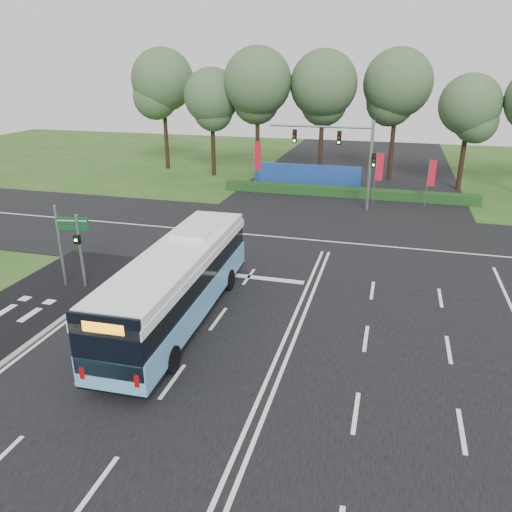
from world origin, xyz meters
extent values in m
plane|color=#264B19|center=(0.00, 0.00, 0.00)|extent=(120.00, 120.00, 0.00)
cube|color=black|center=(0.00, 0.00, 0.02)|extent=(20.00, 120.00, 0.04)
cube|color=black|center=(0.00, 12.00, 0.03)|extent=(120.00, 14.00, 0.05)
cube|color=black|center=(-12.50, -3.00, 0.03)|extent=(5.00, 18.00, 0.06)
cube|color=gray|center=(-10.10, -3.00, 0.06)|extent=(0.25, 18.00, 0.12)
cube|color=#599ECF|center=(-4.95, -0.42, 1.13)|extent=(3.07, 12.76, 1.16)
cube|color=black|center=(-4.95, -0.42, 0.60)|extent=(3.04, 12.70, 0.32)
cube|color=black|center=(-4.95, -0.42, 2.19)|extent=(2.96, 12.57, 1.00)
cube|color=white|center=(-4.95, -0.42, 2.82)|extent=(3.07, 12.76, 0.37)
cube|color=white|center=(-4.95, -0.42, 3.19)|extent=(3.00, 12.25, 0.37)
cube|color=white|center=(-5.04, 2.22, 3.51)|extent=(1.80, 3.23, 0.26)
cube|color=black|center=(-4.73, -6.70, 2.24)|extent=(2.57, 0.21, 2.32)
cube|color=orange|center=(-4.73, -6.74, 2.98)|extent=(1.48, 0.11, 0.37)
cylinder|color=black|center=(-6.31, 3.13, 0.55)|extent=(0.33, 1.11, 1.10)
cylinder|color=black|center=(-3.83, 3.21, 0.55)|extent=(0.33, 1.11, 1.10)
cylinder|color=black|center=(-6.05, -4.48, 0.55)|extent=(0.33, 1.11, 1.10)
cylinder|color=black|center=(-3.57, -4.39, 0.55)|extent=(0.33, 1.11, 1.10)
cylinder|color=gray|center=(-11.18, 1.53, 1.96)|extent=(0.16, 0.16, 3.93)
cube|color=black|center=(-11.18, 1.35, 2.69)|extent=(0.33, 0.23, 0.45)
sphere|color=#19F233|center=(-11.18, 1.25, 2.69)|extent=(0.16, 0.16, 0.16)
cylinder|color=gray|center=(-12.25, 1.38, 2.19)|extent=(0.13, 0.13, 4.37)
cube|color=#0B421A|center=(-11.44, 1.53, 3.61)|extent=(1.62, 0.35, 0.33)
cube|color=#0B421A|center=(-11.44, 1.53, 3.22)|extent=(1.62, 0.35, 0.24)
cube|color=white|center=(-11.44, 1.50, 3.61)|extent=(1.51, 0.29, 0.04)
cylinder|color=gray|center=(-8.16, 23.64, 2.38)|extent=(0.07, 0.07, 4.76)
cube|color=red|center=(-7.83, 23.51, 3.38)|extent=(0.61, 0.27, 2.54)
cylinder|color=gray|center=(2.36, 23.16, 2.12)|extent=(0.07, 0.07, 4.24)
cube|color=red|center=(2.67, 23.20, 3.01)|extent=(0.56, 0.12, 2.26)
cylinder|color=gray|center=(6.50, 22.82, 1.96)|extent=(0.06, 0.06, 3.92)
cube|color=red|center=(6.79, 22.81, 2.79)|extent=(0.52, 0.06, 2.09)
cylinder|color=gray|center=(2.00, 20.50, 3.50)|extent=(0.24, 0.24, 7.00)
cylinder|color=gray|center=(-2.00, 20.50, 6.40)|extent=(8.00, 0.16, 0.16)
cube|color=black|center=(-0.50, 20.50, 5.60)|extent=(0.32, 0.28, 1.05)
cube|color=black|center=(-4.00, 20.50, 5.60)|extent=(0.32, 0.28, 1.05)
cube|color=black|center=(2.25, 20.50, 4.00)|extent=(0.32, 0.28, 1.05)
cube|color=#143915|center=(0.00, 24.50, 0.40)|extent=(22.00, 1.20, 0.80)
cube|color=navy|center=(-4.00, 27.00, 1.10)|extent=(10.00, 0.30, 2.20)
cylinder|color=black|center=(-20.71, 32.33, 4.47)|extent=(0.44, 0.44, 8.94)
sphere|color=#33502F|center=(-20.71, 32.33, 9.41)|extent=(6.58, 6.58, 6.58)
cylinder|color=black|center=(-14.44, 30.20, 3.78)|extent=(0.44, 0.44, 7.57)
sphere|color=#33502F|center=(-14.44, 30.20, 7.97)|extent=(5.58, 5.58, 5.58)
cylinder|color=black|center=(-9.61, 29.94, 4.46)|extent=(0.44, 0.44, 8.92)
sphere|color=#33502F|center=(-9.61, 29.94, 9.39)|extent=(6.57, 6.57, 6.57)
cylinder|color=black|center=(-3.41, 31.17, 4.36)|extent=(0.44, 0.44, 8.72)
sphere|color=#33502F|center=(-3.41, 31.17, 9.18)|extent=(6.42, 6.42, 6.42)
cylinder|color=black|center=(3.41, 32.57, 4.40)|extent=(0.44, 0.44, 8.81)
sphere|color=#33502F|center=(3.41, 32.57, 9.27)|extent=(6.49, 6.49, 6.49)
cylinder|color=black|center=(9.71, 29.85, 3.62)|extent=(0.44, 0.44, 7.25)
sphere|color=#33502F|center=(9.71, 29.85, 7.63)|extent=(5.34, 5.34, 5.34)
camera|label=1|loc=(3.72, -18.98, 10.82)|focal=35.00mm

